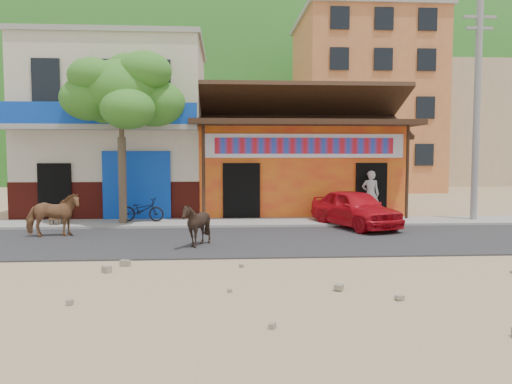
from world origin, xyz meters
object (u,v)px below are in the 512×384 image
tree (122,137)px  red_car (355,208)px  cow_tan (53,215)px  cow_dark (196,225)px  scooter (142,210)px  cafe_chair_left (56,213)px  utility_pole (477,111)px  pedestrian (370,194)px

tree → red_car: bearing=-7.1°
cow_tan → cow_dark: size_ratio=1.31×
cow_tan → cow_dark: 4.81m
scooter → cafe_chair_left: size_ratio=2.01×
utility_pole → cow_tan: (-14.42, -2.54, -3.42)m
utility_pole → cafe_chair_left: 15.47m
scooter → cafe_chair_left: (-2.84, -0.58, -0.02)m
tree → cow_tan: size_ratio=3.83×
utility_pole → cow_dark: bearing=-156.0°
utility_pole → scooter: 12.72m
tree → cafe_chair_left: tree is taller
tree → cafe_chair_left: 3.44m
cow_tan → cow_dark: bearing=-126.0°
cow_dark → cafe_chair_left: cow_dark is taller
cow_dark → scooter: size_ratio=0.76×
cow_dark → cafe_chair_left: size_ratio=1.51×
utility_pole → cafe_chair_left: (-15.04, -0.42, -3.60)m
cow_tan → tree: bearing=-47.1°
red_car → scooter: size_ratio=2.39×
tree → pedestrian: size_ratio=3.34×
cow_tan → scooter: bearing=-51.8°
utility_pole → cafe_chair_left: bearing=-178.4°
cow_tan → red_car: cow_tan is taller
tree → pedestrian: (9.10, 0.90, -2.10)m
red_car → pedestrian: pedestrian is taller
utility_pole → pedestrian: bearing=169.3°
tree → scooter: size_ratio=3.78×
cow_dark → red_car: bearing=100.4°
utility_pole → cow_dark: utility_pole is taller
utility_pole → red_car: utility_pole is taller
pedestrian → cafe_chair_left: 11.41m
tree → red_car: (7.99, -1.00, -2.43)m
tree → cafe_chair_left: size_ratio=7.59×
red_car → pedestrian: size_ratio=2.12×
cow_tan → pedestrian: (10.72, 3.24, 0.32)m
red_car → pedestrian: (1.11, 1.90, 0.33)m
pedestrian → utility_pole: bearing=-178.6°
cafe_chair_left → pedestrian: bearing=8.7°
cafe_chair_left → cow_dark: bearing=-35.8°
cow_tan → cafe_chair_left: bearing=3.9°
red_car → cafe_chair_left: 10.27m
cow_tan → pedestrian: pedestrian is taller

